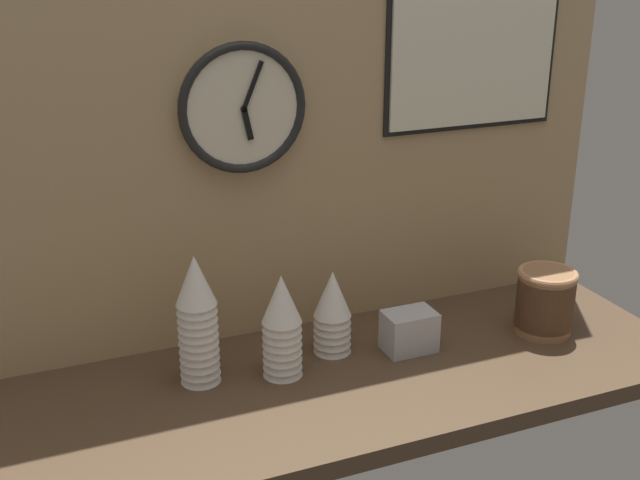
{
  "coord_description": "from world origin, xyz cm",
  "views": [
    {
      "loc": [
        -59.98,
        -137.7,
        88.13
      ],
      "look_at": [
        -1.66,
        4.0,
        29.66
      ],
      "focal_mm": 45.0,
      "sensor_mm": 36.0,
      "label": 1
    }
  ],
  "objects_px": {
    "bowl_stack_far_right": "(545,300)",
    "wall_clock": "(243,108)",
    "cup_stack_center_left": "(197,320)",
    "menu_board": "(475,36)",
    "napkin_dispenser": "(409,331)",
    "cup_stack_center": "(282,326)",
    "cup_stack_center_right": "(332,312)"
  },
  "relations": [
    {
      "from": "cup_stack_center_right",
      "to": "napkin_dispenser",
      "type": "xyz_separation_m",
      "value": [
        0.16,
        -0.06,
        -0.05
      ]
    },
    {
      "from": "bowl_stack_far_right",
      "to": "menu_board",
      "type": "distance_m",
      "value": 0.64
    },
    {
      "from": "cup_stack_center_left",
      "to": "menu_board",
      "type": "bearing_deg",
      "value": 12.37
    },
    {
      "from": "wall_clock",
      "to": "napkin_dispenser",
      "type": "bearing_deg",
      "value": -32.47
    },
    {
      "from": "bowl_stack_far_right",
      "to": "menu_board",
      "type": "bearing_deg",
      "value": 107.8
    },
    {
      "from": "wall_clock",
      "to": "napkin_dispenser",
      "type": "xyz_separation_m",
      "value": [
        0.31,
        -0.2,
        -0.49
      ]
    },
    {
      "from": "wall_clock",
      "to": "cup_stack_center_right",
      "type": "bearing_deg",
      "value": -42.68
    },
    {
      "from": "cup_stack_center_right",
      "to": "cup_stack_center_left",
      "type": "height_order",
      "value": "cup_stack_center_left"
    },
    {
      "from": "cup_stack_center",
      "to": "wall_clock",
      "type": "distance_m",
      "value": 0.47
    },
    {
      "from": "cup_stack_center_right",
      "to": "cup_stack_center",
      "type": "height_order",
      "value": "cup_stack_center"
    },
    {
      "from": "cup_stack_center_left",
      "to": "napkin_dispenser",
      "type": "distance_m",
      "value": 0.48
    },
    {
      "from": "bowl_stack_far_right",
      "to": "wall_clock",
      "type": "relative_size",
      "value": 0.56
    },
    {
      "from": "cup_stack_center_right",
      "to": "cup_stack_center",
      "type": "xyz_separation_m",
      "value": [
        -0.14,
        -0.05,
        0.02
      ]
    },
    {
      "from": "menu_board",
      "to": "napkin_dispenser",
      "type": "distance_m",
      "value": 0.7
    },
    {
      "from": "napkin_dispenser",
      "to": "cup_stack_center",
      "type": "bearing_deg",
      "value": 178.7
    },
    {
      "from": "wall_clock",
      "to": "cup_stack_center_left",
      "type": "bearing_deg",
      "value": -136.38
    },
    {
      "from": "bowl_stack_far_right",
      "to": "cup_stack_center",
      "type": "bearing_deg",
      "value": 175.7
    },
    {
      "from": "cup_stack_center_left",
      "to": "wall_clock",
      "type": "xyz_separation_m",
      "value": [
        0.16,
        0.15,
        0.4
      ]
    },
    {
      "from": "cup_stack_center",
      "to": "wall_clock",
      "type": "bearing_deg",
      "value": 93.3
    },
    {
      "from": "cup_stack_center_left",
      "to": "menu_board",
      "type": "distance_m",
      "value": 0.91
    },
    {
      "from": "cup_stack_center_right",
      "to": "bowl_stack_far_right",
      "type": "bearing_deg",
      "value": -11.57
    },
    {
      "from": "cup_stack_center_right",
      "to": "menu_board",
      "type": "xyz_separation_m",
      "value": [
        0.42,
        0.15,
        0.57
      ]
    },
    {
      "from": "menu_board",
      "to": "napkin_dispenser",
      "type": "height_order",
      "value": "menu_board"
    },
    {
      "from": "bowl_stack_far_right",
      "to": "cup_stack_center_right",
      "type": "bearing_deg",
      "value": 168.43
    },
    {
      "from": "bowl_stack_far_right",
      "to": "wall_clock",
      "type": "bearing_deg",
      "value": 159.69
    },
    {
      "from": "cup_stack_center_right",
      "to": "menu_board",
      "type": "height_order",
      "value": "menu_board"
    },
    {
      "from": "cup_stack_center",
      "to": "menu_board",
      "type": "bearing_deg",
      "value": 19.83
    },
    {
      "from": "cup_stack_center",
      "to": "cup_stack_center_left",
      "type": "xyz_separation_m",
      "value": [
        -0.17,
        0.04,
        0.03
      ]
    },
    {
      "from": "bowl_stack_far_right",
      "to": "wall_clock",
      "type": "height_order",
      "value": "wall_clock"
    },
    {
      "from": "cup_stack_center_left",
      "to": "bowl_stack_far_right",
      "type": "bearing_deg",
      "value": -6.34
    },
    {
      "from": "cup_stack_center_left",
      "to": "wall_clock",
      "type": "height_order",
      "value": "wall_clock"
    },
    {
      "from": "cup_stack_center_right",
      "to": "cup_stack_center",
      "type": "relative_size",
      "value": 0.85
    }
  ]
}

